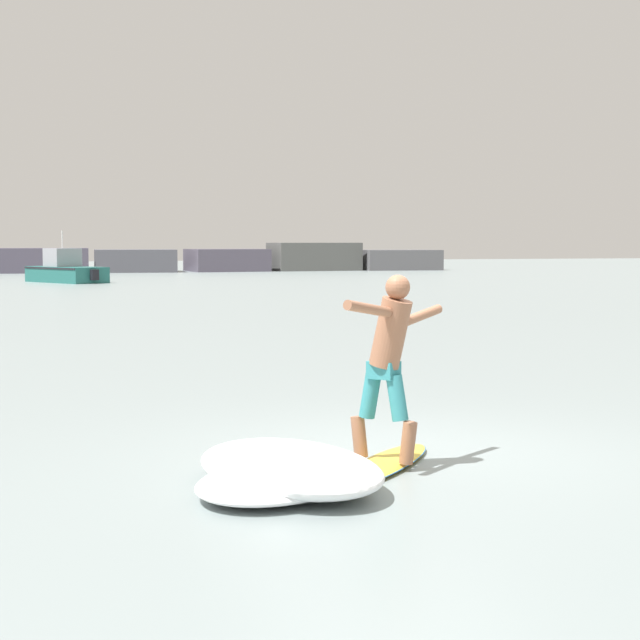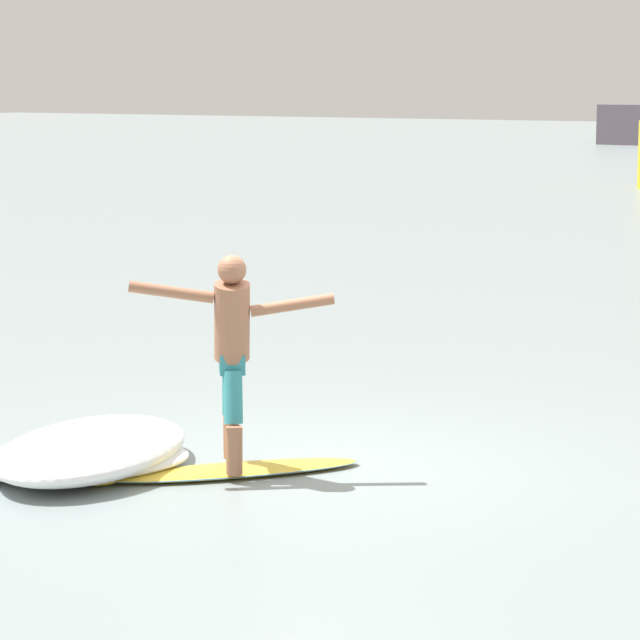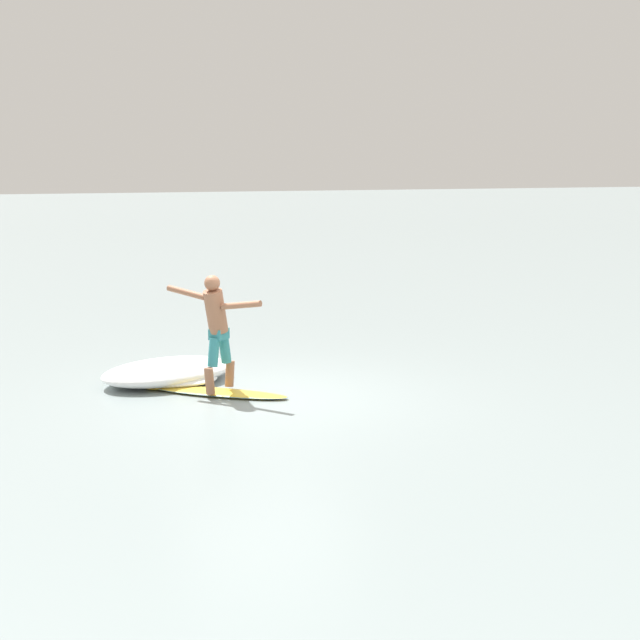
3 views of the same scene
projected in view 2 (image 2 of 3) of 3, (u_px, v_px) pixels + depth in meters
The scene contains 5 objects.
ground_plane at pixel (319, 465), 12.43m from camera, with size 200.00×200.00×0.00m, color gray.
surfboard at pixel (228, 471), 12.12m from camera, with size 1.74×1.97×0.20m.
surfer at pixel (232, 344), 11.91m from camera, with size 1.31×1.07×1.72m.
wave_foam_at_tail at pixel (75, 459), 12.22m from camera, with size 2.19×2.21×0.20m.
wave_foam_at_nose at pixel (91, 449), 12.23m from camera, with size 1.79×2.38×0.35m.
Camera 2 is at (6.57, -10.16, 3.13)m, focal length 85.00 mm.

